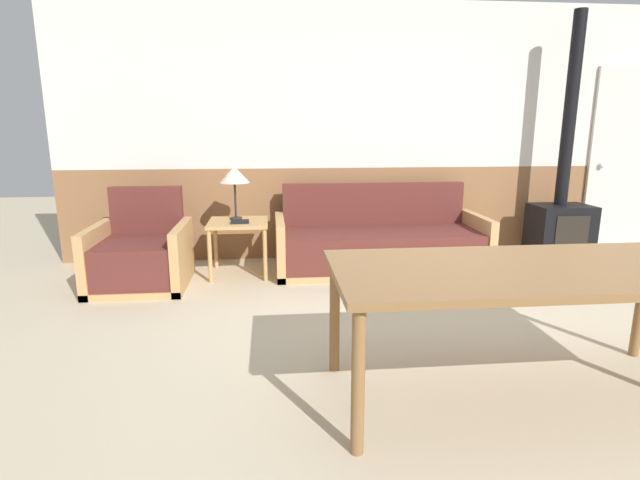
% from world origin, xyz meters
% --- Properties ---
extents(ground_plane, '(16.00, 16.00, 0.00)m').
position_xyz_m(ground_plane, '(0.00, 0.00, 0.00)').
color(ground_plane, beige).
extents(wall_back, '(7.20, 0.06, 2.70)m').
position_xyz_m(wall_back, '(0.00, 2.63, 1.35)').
color(wall_back, '#8E603D').
rests_on(wall_back, ground_plane).
extents(couch, '(2.09, 0.83, 0.84)m').
position_xyz_m(couch, '(-0.28, 2.06, 0.25)').
color(couch, tan).
rests_on(couch, ground_plane).
extents(armchair, '(0.83, 0.85, 0.87)m').
position_xyz_m(armchair, '(-2.56, 1.75, 0.26)').
color(armchair, tan).
rests_on(armchair, ground_plane).
extents(side_table, '(0.57, 0.57, 0.53)m').
position_xyz_m(side_table, '(-1.69, 2.02, 0.45)').
color(side_table, tan).
rests_on(side_table, ground_plane).
extents(table_lamp, '(0.29, 0.29, 0.52)m').
position_xyz_m(table_lamp, '(-1.72, 2.11, 0.96)').
color(table_lamp, '#262628').
rests_on(table_lamp, side_table).
extents(book_stack, '(0.17, 0.11, 0.03)m').
position_xyz_m(book_stack, '(-1.67, 1.91, 0.55)').
color(book_stack, black).
rests_on(book_stack, side_table).
extents(dining_table, '(2.05, 0.91, 0.73)m').
position_xyz_m(dining_table, '(-0.05, -0.45, 0.67)').
color(dining_table, olive).
rests_on(dining_table, ground_plane).
extents(wood_stove, '(0.60, 0.44, 2.55)m').
position_xyz_m(wood_stove, '(1.70, 2.15, 0.59)').
color(wood_stove, black).
rests_on(wood_stove, ground_plane).
extents(entry_door, '(0.84, 0.09, 2.07)m').
position_xyz_m(entry_door, '(2.65, 2.57, 1.03)').
color(entry_door, silver).
rests_on(entry_door, ground_plane).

